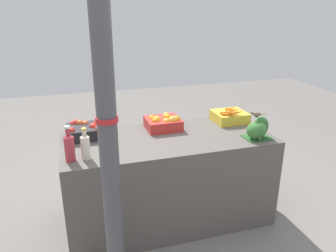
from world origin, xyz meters
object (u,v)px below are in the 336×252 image
at_px(apple_crate, 86,130).
at_px(sparrow_bird, 256,114).
at_px(orange_crate, 164,122).
at_px(juice_bottle_cloudy, 85,146).
at_px(carrot_crate, 230,116).
at_px(juice_bottle_ruby, 69,147).
at_px(support_pole, 108,138).
at_px(broccoli_pile, 258,129).

height_order(apple_crate, sparrow_bird, sparrow_bird).
distance_m(orange_crate, juice_bottle_cloudy, 0.84).
xyz_separation_m(carrot_crate, juice_bottle_ruby, (-1.49, -0.44, 0.06)).
height_order(juice_bottle_cloudy, sparrow_bird, juice_bottle_cloudy).
xyz_separation_m(orange_crate, sparrow_bird, (0.67, -0.43, 0.15)).
xyz_separation_m(support_pole, carrot_crate, (1.26, 0.93, -0.29)).
relative_size(orange_crate, carrot_crate, 1.00).
height_order(support_pole, sparrow_bird, support_pole).
distance_m(support_pole, carrot_crate, 1.59).
relative_size(support_pole, carrot_crate, 7.55).
bearing_deg(juice_bottle_ruby, orange_crate, 27.69).
bearing_deg(juice_bottle_ruby, carrot_crate, 16.33).
distance_m(carrot_crate, sparrow_bird, 0.46).
relative_size(apple_crate, carrot_crate, 1.00).
distance_m(carrot_crate, juice_bottle_cloudy, 1.45).
height_order(apple_crate, juice_bottle_ruby, juice_bottle_ruby).
bearing_deg(sparrow_bird, broccoli_pile, 131.30).
bearing_deg(broccoli_pile, carrot_crate, 92.94).
bearing_deg(orange_crate, support_pole, -122.99).
bearing_deg(apple_crate, carrot_crate, -0.40).
relative_size(apple_crate, broccoli_pile, 1.36).
bearing_deg(carrot_crate, orange_crate, -179.78).
height_order(broccoli_pile, juice_bottle_cloudy, juice_bottle_cloudy).
xyz_separation_m(carrot_crate, sparrow_bird, (0.01, -0.43, 0.16)).
height_order(orange_crate, broccoli_pile, broccoli_pile).
distance_m(orange_crate, sparrow_bird, 0.81).
bearing_deg(sparrow_bird, orange_crate, -12.08).
distance_m(apple_crate, sparrow_bird, 1.44).
height_order(juice_bottle_ruby, juice_bottle_cloudy, juice_bottle_ruby).
bearing_deg(apple_crate, juice_bottle_cloudy, -93.36).
relative_size(juice_bottle_ruby, sparrow_bird, 2.02).
height_order(orange_crate, juice_bottle_ruby, juice_bottle_ruby).
height_order(orange_crate, sparrow_bird, sparrow_bird).
bearing_deg(support_pole, juice_bottle_ruby, 114.78).
bearing_deg(carrot_crate, juice_bottle_ruby, -163.67).
relative_size(apple_crate, sparrow_bird, 2.31).
distance_m(carrot_crate, juice_bottle_ruby, 1.55).
bearing_deg(orange_crate, juice_bottle_cloudy, -148.80).
bearing_deg(juice_bottle_cloudy, juice_bottle_ruby, 180.00).
height_order(apple_crate, orange_crate, orange_crate).
height_order(carrot_crate, sparrow_bird, sparrow_bird).
xyz_separation_m(support_pole, sparrow_bird, (1.27, 0.49, -0.13)).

